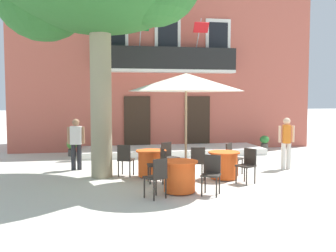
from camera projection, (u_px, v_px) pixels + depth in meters
name	position (u px, v px, depth m)	size (l,w,h in m)	color
ground_plane	(205.00, 172.00, 11.69)	(120.00, 120.00, 0.00)	beige
building_facade	(160.00, 66.00, 18.23)	(13.00, 5.09, 7.50)	#BC5B4C
entrance_step_platform	(172.00, 151.00, 15.47)	(7.13, 2.20, 0.25)	silver
cafe_table_near_tree	(180.00, 176.00, 9.09)	(0.86, 0.86, 0.76)	#EA561E
cafe_chair_near_tree_0	(157.00, 175.00, 8.53)	(0.55, 0.55, 0.91)	#2D2823
cafe_chair_near_tree_1	(212.00, 172.00, 8.91)	(0.54, 0.54, 0.91)	#2D2823
cafe_chair_near_tree_2	(168.00, 165.00, 9.78)	(0.43, 0.43, 0.91)	#2D2823
cafe_table_middle	(224.00, 165.00, 10.62)	(0.86, 0.86, 0.76)	#EA561E
cafe_chair_middle_0	(197.00, 161.00, 10.48)	(0.44, 0.44, 0.91)	#2D2823
cafe_chair_middle_1	(248.00, 163.00, 10.09)	(0.55, 0.55, 0.91)	#2D2823
cafe_chair_middle_2	(232.00, 156.00, 11.28)	(0.57, 0.57, 0.91)	#2D2823
cafe_table_front	(151.00, 163.00, 10.90)	(0.86, 0.86, 0.76)	#EA561E
cafe_chair_front_0	(169.00, 155.00, 11.46)	(0.55, 0.55, 0.91)	#2D2823
cafe_chair_front_1	(125.00, 158.00, 10.98)	(0.52, 0.52, 0.91)	#2D2823
cafe_chair_front_2	(158.00, 163.00, 10.17)	(0.41, 0.41, 0.91)	#2D2823
cafe_umbrella	(186.00, 83.00, 9.64)	(2.90, 2.90, 2.85)	#997A56
ground_planter_left	(72.00, 146.00, 14.83)	(0.41, 0.41, 0.68)	#47423D
ground_planter_right	(264.00, 142.00, 16.12)	(0.38, 0.38, 0.66)	#47423D
pedestrian_near_entrance	(286.00, 140.00, 12.05)	(0.53, 0.40, 1.62)	silver
pedestrian_mid_plaza	(76.00, 141.00, 11.94)	(0.53, 0.27, 1.59)	#232328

